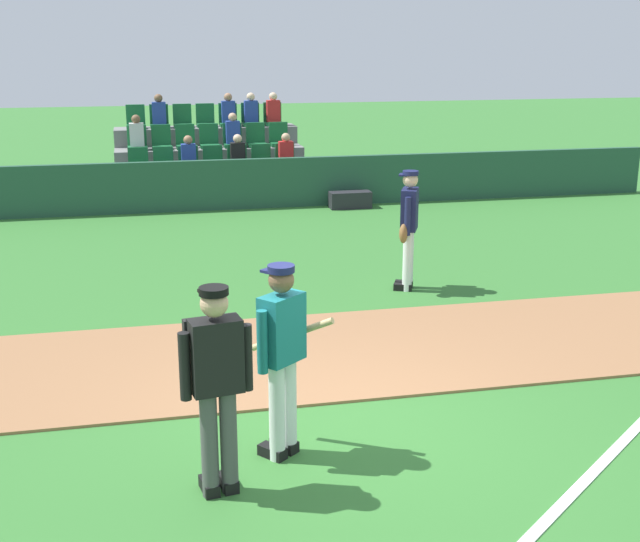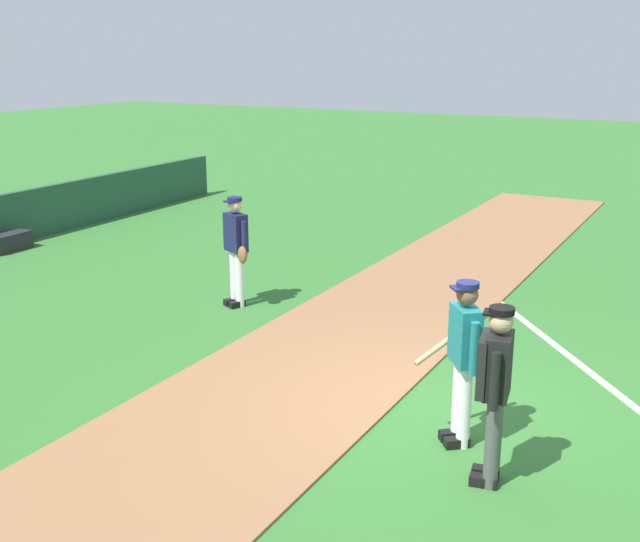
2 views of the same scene
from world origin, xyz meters
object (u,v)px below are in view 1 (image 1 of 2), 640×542
(batter_teal_jersey, at_px, (282,354))
(umpire_home_plate, at_px, (216,379))
(runner_navy_jersey, at_px, (409,226))
(equipment_bag, at_px, (350,200))

(batter_teal_jersey, height_order, umpire_home_plate, same)
(batter_teal_jersey, bearing_deg, umpire_home_plate, -140.62)
(batter_teal_jersey, xyz_separation_m, runner_navy_jersey, (2.66, 4.61, -0.01))
(umpire_home_plate, distance_m, equipment_bag, 11.91)
(batter_teal_jersey, bearing_deg, runner_navy_jersey, 60.01)
(batter_teal_jersey, distance_m, equipment_bag, 11.23)
(umpire_home_plate, bearing_deg, batter_teal_jersey, 39.38)
(umpire_home_plate, relative_size, runner_navy_jersey, 1.00)
(umpire_home_plate, height_order, equipment_bag, umpire_home_plate)
(batter_teal_jersey, xyz_separation_m, umpire_home_plate, (-0.62, -0.51, 0.03))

